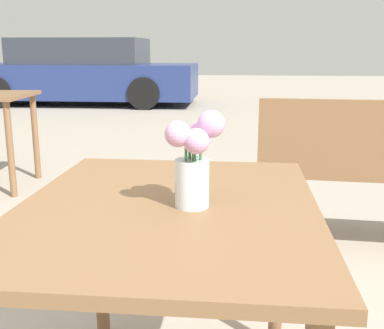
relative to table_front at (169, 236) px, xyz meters
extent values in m
cube|color=brown|center=(0.00, 0.00, 0.08)|extent=(0.79, 1.00, 0.03)
cylinder|color=brown|center=(-0.33, 0.43, -0.27)|extent=(0.05, 0.05, 0.67)
cylinder|color=brown|center=(0.33, 0.44, -0.27)|extent=(0.05, 0.05, 0.67)
cylinder|color=silver|center=(0.07, -0.02, 0.16)|extent=(0.09, 0.09, 0.12)
cylinder|color=silver|center=(0.07, -0.02, 0.13)|extent=(0.08, 0.08, 0.07)
cylinder|color=#337038|center=(0.09, -0.02, 0.20)|extent=(0.01, 0.01, 0.19)
sphere|color=#CC99C6|center=(0.11, -0.02, 0.31)|extent=(0.07, 0.07, 0.07)
cylinder|color=#337038|center=(0.07, -0.01, 0.19)|extent=(0.01, 0.01, 0.17)
sphere|color=#CC99C6|center=(0.08, 0.01, 0.29)|extent=(0.05, 0.05, 0.05)
cylinder|color=#337038|center=(0.06, -0.01, 0.18)|extent=(0.01, 0.01, 0.16)
sphere|color=#CC99C6|center=(0.04, 0.00, 0.28)|extent=(0.05, 0.05, 0.05)
cylinder|color=#337038|center=(0.05, -0.03, 0.19)|extent=(0.01, 0.01, 0.17)
sphere|color=#CC99C6|center=(0.03, -0.05, 0.29)|extent=(0.06, 0.06, 0.06)
cylinder|color=#337038|center=(0.07, -0.03, 0.18)|extent=(0.01, 0.01, 0.15)
sphere|color=#CC99C6|center=(0.08, -0.05, 0.27)|extent=(0.06, 0.06, 0.06)
cube|color=brown|center=(0.33, 1.47, -0.39)|extent=(0.08, 0.33, 0.43)
cylinder|color=brown|center=(-1.55, 2.15, -0.24)|extent=(0.05, 0.05, 0.73)
cylinder|color=brown|center=(-1.59, 2.69, -0.24)|extent=(0.05, 0.05, 0.73)
cube|color=navy|center=(-3.12, 8.41, -0.13)|extent=(4.61, 1.81, 0.67)
cube|color=#2D333D|center=(-3.12, 8.41, 0.45)|extent=(2.55, 1.63, 0.50)
cylinder|color=black|center=(-1.71, 9.25, -0.31)|extent=(0.60, 0.19, 0.60)
cylinder|color=black|center=(-1.68, 7.61, -0.31)|extent=(0.60, 0.19, 0.60)
cylinder|color=black|center=(-4.55, 9.20, -0.31)|extent=(0.60, 0.19, 0.60)
camera|label=1|loc=(0.20, -1.19, 0.49)|focal=45.00mm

